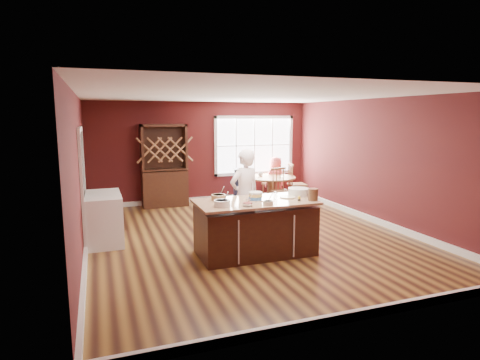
{
  "coord_description": "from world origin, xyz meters",
  "views": [
    {
      "loc": [
        -2.7,
        -7.07,
        2.32
      ],
      "look_at": [
        -0.02,
        0.41,
        1.05
      ],
      "focal_mm": 30.0,
      "sensor_mm": 36.0,
      "label": 1
    }
  ],
  "objects_px": {
    "chair_north": "(271,182)",
    "dining_table": "(271,185)",
    "hutch": "(164,166)",
    "layer_cake": "(255,196)",
    "high_chair": "(241,186)",
    "toddler": "(240,174)",
    "washer": "(105,222)",
    "seated_woman": "(276,179)",
    "dryer": "(104,214)",
    "chair_south": "(283,190)",
    "kitchen_island": "(255,228)",
    "baker": "(245,195)",
    "chair_east": "(297,183)"
  },
  "relations": [
    {
      "from": "chair_north",
      "to": "dining_table",
      "type": "bearing_deg",
      "value": 34.85
    },
    {
      "from": "hutch",
      "to": "layer_cake",
      "type": "bearing_deg",
      "value": -78.08
    },
    {
      "from": "layer_cake",
      "to": "high_chair",
      "type": "bearing_deg",
      "value": 73.61
    },
    {
      "from": "high_chair",
      "to": "toddler",
      "type": "xyz_separation_m",
      "value": [
        -0.04,
        0.01,
        0.31
      ]
    },
    {
      "from": "toddler",
      "to": "washer",
      "type": "xyz_separation_m",
      "value": [
        -3.46,
        -2.49,
        -0.36
      ]
    },
    {
      "from": "dining_table",
      "to": "hutch",
      "type": "relative_size",
      "value": 0.6
    },
    {
      "from": "chair_north",
      "to": "seated_woman",
      "type": "bearing_deg",
      "value": 55.5
    },
    {
      "from": "high_chair",
      "to": "dryer",
      "type": "xyz_separation_m",
      "value": [
        -3.5,
        -1.84,
        -0.05
      ]
    },
    {
      "from": "seated_woman",
      "to": "high_chair",
      "type": "distance_m",
      "value": 1.05
    },
    {
      "from": "chair_north",
      "to": "chair_south",
      "type": "bearing_deg",
      "value": 44.39
    },
    {
      "from": "kitchen_island",
      "to": "high_chair",
      "type": "relative_size",
      "value": 2.0
    },
    {
      "from": "chair_north",
      "to": "layer_cake",
      "type": "bearing_deg",
      "value": 30.54
    },
    {
      "from": "dining_table",
      "to": "washer",
      "type": "bearing_deg",
      "value": -153.06
    },
    {
      "from": "baker",
      "to": "toddler",
      "type": "bearing_deg",
      "value": -123.69
    },
    {
      "from": "dining_table",
      "to": "chair_south",
      "type": "distance_m",
      "value": 0.77
    },
    {
      "from": "toddler",
      "to": "baker",
      "type": "bearing_deg",
      "value": -108.1
    },
    {
      "from": "chair_south",
      "to": "chair_north",
      "type": "relative_size",
      "value": 1.14
    },
    {
      "from": "toddler",
      "to": "dryer",
      "type": "bearing_deg",
      "value": -151.88
    },
    {
      "from": "dining_table",
      "to": "washer",
      "type": "distance_m",
      "value": 4.72
    },
    {
      "from": "high_chair",
      "to": "hutch",
      "type": "xyz_separation_m",
      "value": [
        -1.95,
        0.46,
        0.56
      ]
    },
    {
      "from": "dining_table",
      "to": "baker",
      "type": "distance_m",
      "value": 3.16
    },
    {
      "from": "washer",
      "to": "high_chair",
      "type": "bearing_deg",
      "value": 35.33
    },
    {
      "from": "chair_east",
      "to": "chair_south",
      "type": "xyz_separation_m",
      "value": [
        -0.8,
        -0.77,
        -0.01
      ]
    },
    {
      "from": "high_chair",
      "to": "hutch",
      "type": "distance_m",
      "value": 2.08
    },
    {
      "from": "dining_table",
      "to": "toddler",
      "type": "bearing_deg",
      "value": 154.98
    },
    {
      "from": "washer",
      "to": "dryer",
      "type": "distance_m",
      "value": 0.64
    },
    {
      "from": "dining_table",
      "to": "chair_north",
      "type": "height_order",
      "value": "chair_north"
    },
    {
      "from": "high_chair",
      "to": "kitchen_island",
      "type": "bearing_deg",
      "value": -92.18
    },
    {
      "from": "hutch",
      "to": "dryer",
      "type": "height_order",
      "value": "hutch"
    },
    {
      "from": "baker",
      "to": "hutch",
      "type": "relative_size",
      "value": 0.81
    },
    {
      "from": "chair_north",
      "to": "hutch",
      "type": "relative_size",
      "value": 0.45
    },
    {
      "from": "chair_east",
      "to": "seated_woman",
      "type": "relative_size",
      "value": 0.89
    },
    {
      "from": "seated_woman",
      "to": "high_chair",
      "type": "bearing_deg",
      "value": -4.36
    },
    {
      "from": "baker",
      "to": "layer_cake",
      "type": "height_order",
      "value": "baker"
    },
    {
      "from": "dining_table",
      "to": "high_chair",
      "type": "height_order",
      "value": "high_chair"
    },
    {
      "from": "high_chair",
      "to": "seated_woman",
      "type": "bearing_deg",
      "value": 20.29
    },
    {
      "from": "chair_east",
      "to": "washer",
      "type": "xyz_separation_m",
      "value": [
        -4.97,
        -2.15,
        -0.09
      ]
    },
    {
      "from": "hutch",
      "to": "kitchen_island",
      "type": "bearing_deg",
      "value": -78.63
    },
    {
      "from": "chair_east",
      "to": "toddler",
      "type": "distance_m",
      "value": 1.57
    },
    {
      "from": "hutch",
      "to": "baker",
      "type": "bearing_deg",
      "value": -74.73
    },
    {
      "from": "hutch",
      "to": "dryer",
      "type": "xyz_separation_m",
      "value": [
        -1.55,
        -2.3,
        -0.61
      ]
    },
    {
      "from": "kitchen_island",
      "to": "high_chair",
      "type": "height_order",
      "value": "high_chair"
    },
    {
      "from": "seated_woman",
      "to": "dryer",
      "type": "xyz_separation_m",
      "value": [
        -4.54,
        -1.95,
        -0.16
      ]
    },
    {
      "from": "layer_cake",
      "to": "chair_north",
      "type": "xyz_separation_m",
      "value": [
        2.13,
        4.14,
        -0.51
      ]
    },
    {
      "from": "dining_table",
      "to": "seated_woman",
      "type": "distance_m",
      "value": 0.56
    },
    {
      "from": "dining_table",
      "to": "hutch",
      "type": "distance_m",
      "value": 2.83
    },
    {
      "from": "kitchen_island",
      "to": "dining_table",
      "type": "height_order",
      "value": "kitchen_island"
    },
    {
      "from": "hutch",
      "to": "washer",
      "type": "relative_size",
      "value": 2.34
    },
    {
      "from": "baker",
      "to": "chair_north",
      "type": "height_order",
      "value": "baker"
    },
    {
      "from": "washer",
      "to": "dryer",
      "type": "relative_size",
      "value": 1.01
    }
  ]
}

